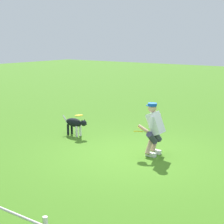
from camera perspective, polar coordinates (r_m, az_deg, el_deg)
ground_plane at (r=9.20m, az=3.05°, el=-6.65°), size 60.00×60.00×0.00m
person at (r=9.06m, az=6.51°, el=-2.41°), size 0.57×0.65×1.29m
dog at (r=10.97m, az=-5.68°, el=-1.76°), size 1.03×0.30×0.55m
frisbee_flying at (r=10.80m, az=-5.14°, el=-0.53°), size 0.34×0.34×0.05m
frisbee_held at (r=9.02m, az=4.09°, el=-3.00°), size 0.24×0.25×0.10m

